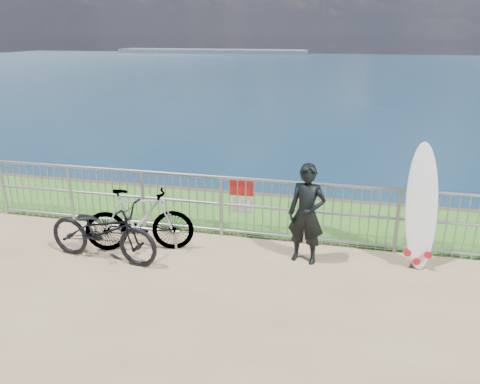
% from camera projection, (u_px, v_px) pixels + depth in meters
% --- Properties ---
extents(grass_strip, '(120.00, 120.00, 0.00)m').
position_uv_depth(grass_strip, '(260.00, 215.00, 9.40)').
color(grass_strip, '#2F6D1E').
rests_on(grass_strip, ground).
extents(seascape, '(260.00, 260.00, 5.00)m').
position_uv_depth(seascape, '(212.00, 54.00, 153.27)').
color(seascape, brown).
rests_on(seascape, ground).
extents(railing, '(10.06, 0.10, 1.13)m').
position_uv_depth(railing, '(250.00, 208.00, 8.20)').
color(railing, gray).
rests_on(railing, ground).
extents(surfer, '(0.65, 0.49, 1.61)m').
position_uv_depth(surfer, '(307.00, 214.00, 7.31)').
color(surfer, black).
rests_on(surfer, ground).
extents(surfboard, '(0.62, 0.57, 1.96)m').
position_uv_depth(surfboard, '(421.00, 211.00, 7.16)').
color(surfboard, silver).
rests_on(surfboard, ground).
extents(bicycle_near, '(1.98, 0.85, 1.01)m').
position_uv_depth(bicycle_near, '(103.00, 231.00, 7.44)').
color(bicycle_near, black).
rests_on(bicycle_near, ground).
extents(bicycle_far, '(1.88, 0.98, 1.09)m').
position_uv_depth(bicycle_far, '(139.00, 220.00, 7.76)').
color(bicycle_far, black).
rests_on(bicycle_far, ground).
extents(bike_rack, '(1.69, 0.05, 0.35)m').
position_uv_depth(bike_rack, '(134.00, 230.00, 8.01)').
color(bike_rack, gray).
rests_on(bike_rack, ground).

